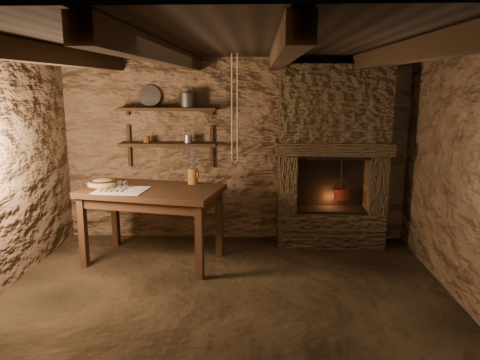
{
  "coord_description": "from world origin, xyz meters",
  "views": [
    {
      "loc": [
        0.31,
        -4.13,
        2.06
      ],
      "look_at": [
        0.11,
        0.9,
        1.03
      ],
      "focal_mm": 35.0,
      "sensor_mm": 36.0,
      "label": 1
    }
  ],
  "objects_px": {
    "iron_stockpot": "(188,101)",
    "red_pot": "(340,193)",
    "stoneware_jug": "(193,169)",
    "wooden_bowl": "(102,184)",
    "work_table": "(153,222)"
  },
  "relations": [
    {
      "from": "iron_stockpot",
      "to": "red_pot",
      "type": "relative_size",
      "value": 0.4
    },
    {
      "from": "iron_stockpot",
      "to": "red_pot",
      "type": "bearing_deg",
      "value": -3.52
    },
    {
      "from": "stoneware_jug",
      "to": "iron_stockpot",
      "type": "xyz_separation_m",
      "value": [
        -0.12,
        0.5,
        0.78
      ]
    },
    {
      "from": "wooden_bowl",
      "to": "red_pot",
      "type": "bearing_deg",
      "value": 12.37
    },
    {
      "from": "stoneware_jug",
      "to": "wooden_bowl",
      "type": "bearing_deg",
      "value": 173.11
    },
    {
      "from": "wooden_bowl",
      "to": "iron_stockpot",
      "type": "relative_size",
      "value": 1.61
    },
    {
      "from": "work_table",
      "to": "stoneware_jug",
      "type": "height_order",
      "value": "stoneware_jug"
    },
    {
      "from": "work_table",
      "to": "red_pot",
      "type": "bearing_deg",
      "value": 27.65
    },
    {
      "from": "iron_stockpot",
      "to": "work_table",
      "type": "bearing_deg",
      "value": -113.37
    },
    {
      "from": "stoneware_jug",
      "to": "wooden_bowl",
      "type": "distance_m",
      "value": 1.06
    },
    {
      "from": "red_pot",
      "to": "iron_stockpot",
      "type": "bearing_deg",
      "value": 176.48
    },
    {
      "from": "iron_stockpot",
      "to": "red_pot",
      "type": "height_order",
      "value": "iron_stockpot"
    },
    {
      "from": "iron_stockpot",
      "to": "wooden_bowl",
      "type": "bearing_deg",
      "value": -140.57
    },
    {
      "from": "red_pot",
      "to": "work_table",
      "type": "bearing_deg",
      "value": -164.33
    },
    {
      "from": "iron_stockpot",
      "to": "red_pot",
      "type": "xyz_separation_m",
      "value": [
        1.95,
        -0.12,
        -1.15
      ]
    }
  ]
}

